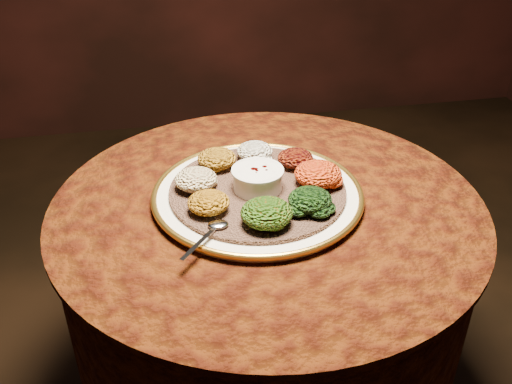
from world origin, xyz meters
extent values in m
cylinder|color=black|center=(0.00, 0.00, 0.34)|extent=(0.12, 0.12, 0.68)
cylinder|color=black|center=(0.00, 0.00, 0.70)|extent=(0.80, 0.80, 0.04)
cylinder|color=#3B1705|center=(0.00, 0.00, 0.56)|extent=(0.93, 0.93, 0.34)
cylinder|color=#3B1705|center=(0.00, 0.00, 0.73)|extent=(0.96, 0.96, 0.01)
cylinder|color=white|center=(-0.02, 0.01, 0.74)|extent=(0.55, 0.55, 0.02)
torus|color=#BE8C2F|center=(-0.02, 0.01, 0.75)|extent=(0.47, 0.47, 0.01)
cylinder|color=brown|center=(-0.02, 0.01, 0.76)|extent=(0.49, 0.49, 0.01)
cylinder|color=silver|center=(-0.02, 0.01, 0.79)|extent=(0.11, 0.11, 0.05)
cylinder|color=silver|center=(-0.02, 0.01, 0.81)|extent=(0.11, 0.11, 0.01)
cylinder|color=#550504|center=(-0.02, 0.01, 0.80)|extent=(0.09, 0.09, 0.01)
ellipsoid|color=silver|center=(-0.12, -0.11, 0.77)|extent=(0.04, 0.03, 0.01)
cube|color=silver|center=(-0.17, -0.17, 0.77)|extent=(0.08, 0.10, 0.00)
ellipsoid|color=white|center=(0.00, 0.15, 0.78)|extent=(0.09, 0.08, 0.04)
ellipsoid|color=black|center=(0.09, 0.10, 0.78)|extent=(0.08, 0.08, 0.04)
ellipsoid|color=#A35E0D|center=(0.12, 0.01, 0.79)|extent=(0.11, 0.10, 0.05)
ellipsoid|color=black|center=(0.07, -0.09, 0.78)|extent=(0.09, 0.09, 0.04)
ellipsoid|color=#993E09|center=(-0.03, -0.12, 0.79)|extent=(0.11, 0.10, 0.05)
ellipsoid|color=#A2660E|center=(-0.14, -0.05, 0.78)|extent=(0.09, 0.08, 0.04)
ellipsoid|color=maroon|center=(-0.15, 0.04, 0.78)|extent=(0.09, 0.09, 0.04)
ellipsoid|color=#9A6812|center=(-0.09, 0.13, 0.78)|extent=(0.09, 0.09, 0.04)
camera|label=1|loc=(-0.23, -1.03, 1.42)|focal=40.00mm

